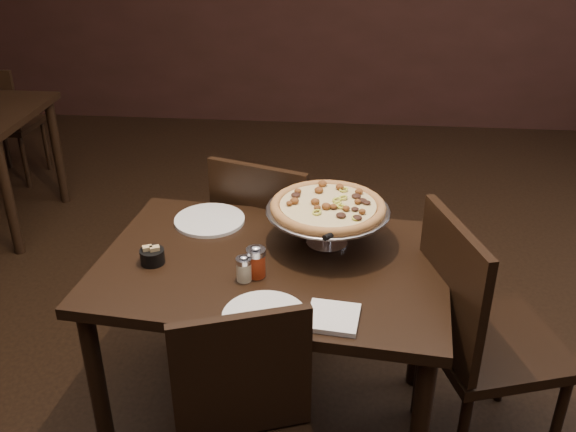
{
  "coord_description": "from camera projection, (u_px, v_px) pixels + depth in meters",
  "views": [
    {
      "loc": [
        0.16,
        -1.91,
        1.9
      ],
      "look_at": [
        -0.02,
        0.0,
        0.9
      ],
      "focal_mm": 40.0,
      "sensor_mm": 36.0,
      "label": 1
    }
  ],
  "objects": [
    {
      "name": "serving_spatula",
      "position": [
        337.0,
        232.0,
        2.09
      ],
      "size": [
        0.17,
        0.17,
        0.02
      ],
      "rotation": [
        0.0,
        0.0,
        -0.64
      ],
      "color": "silver",
      "rests_on": "pizza_stand"
    },
    {
      "name": "pepper_flake_shaker",
      "position": [
        256.0,
        262.0,
        2.1
      ],
      "size": [
        0.07,
        0.07,
        0.11
      ],
      "color": "maroon",
      "rests_on": "dining_table"
    },
    {
      "name": "bg_chair_far",
      "position": [
        2.0,
        120.0,
        4.37
      ],
      "size": [
        0.4,
        0.4,
        0.83
      ],
      "rotation": [
        0.0,
        0.0,
        3.1
      ],
      "color": "black",
      "rests_on": "ground"
    },
    {
      "name": "room",
      "position": [
        314.0,
        66.0,
        1.95
      ],
      "size": [
        6.04,
        7.04,
        2.84
      ],
      "color": "black",
      "rests_on": "ground"
    },
    {
      "name": "chair_side",
      "position": [
        477.0,
        332.0,
        2.21
      ],
      "size": [
        0.56,
        0.56,
        0.96
      ],
      "rotation": [
        0.0,
        0.0,
        1.87
      ],
      "color": "black",
      "rests_on": "ground"
    },
    {
      "name": "pizza_stand",
      "position": [
        328.0,
        207.0,
        2.24
      ],
      "size": [
        0.44,
        0.44,
        0.18
      ],
      "color": "silver",
      "rests_on": "dining_table"
    },
    {
      "name": "parmesan_shaker",
      "position": [
        244.0,
        269.0,
        2.08
      ],
      "size": [
        0.05,
        0.05,
        0.09
      ],
      "color": "beige",
      "rests_on": "dining_table"
    },
    {
      "name": "plate_left",
      "position": [
        210.0,
        220.0,
        2.45
      ],
      "size": [
        0.27,
        0.27,
        0.01
      ],
      "primitive_type": "cylinder",
      "color": "white",
      "rests_on": "dining_table"
    },
    {
      "name": "plate_near",
      "position": [
        265.0,
        316.0,
        1.91
      ],
      "size": [
        0.26,
        0.26,
        0.01
      ],
      "primitive_type": "cylinder",
      "color": "white",
      "rests_on": "dining_table"
    },
    {
      "name": "napkin_stack",
      "position": [
        333.0,
        317.0,
        1.91
      ],
      "size": [
        0.17,
        0.17,
        0.02
      ],
      "primitive_type": "cube",
      "rotation": [
        0.0,
        0.0,
        -0.12
      ],
      "color": "white",
      "rests_on": "dining_table"
    },
    {
      "name": "packet_caddy",
      "position": [
        152.0,
        256.0,
        2.18
      ],
      "size": [
        0.08,
        0.08,
        0.06
      ],
      "rotation": [
        0.0,
        0.0,
        0.43
      ],
      "color": "black",
      "rests_on": "dining_table"
    },
    {
      "name": "dining_table",
      "position": [
        273.0,
        285.0,
        2.25
      ],
      "size": [
        1.26,
        0.91,
        0.74
      ],
      "rotation": [
        0.0,
        0.0,
        -0.1
      ],
      "color": "black",
      "rests_on": "ground"
    },
    {
      "name": "chair_far",
      "position": [
        271.0,
        244.0,
        2.79
      ],
      "size": [
        0.54,
        0.54,
        0.92
      ],
      "rotation": [
        0.0,
        0.0,
        2.81
      ],
      "color": "black",
      "rests_on": "ground"
    }
  ]
}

